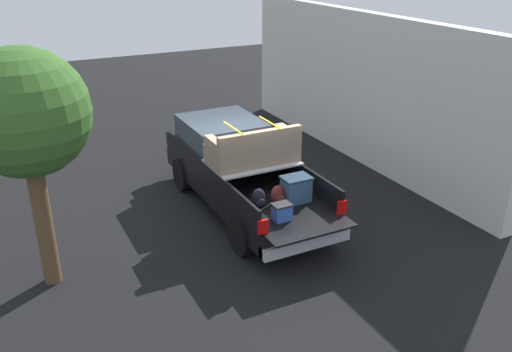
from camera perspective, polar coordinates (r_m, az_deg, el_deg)
ground_plane at (r=12.93m, az=-1.21°, el=-3.54°), size 40.00×40.00×0.00m
pickup_truck at (r=12.82m, az=-1.94°, el=1.01°), size 6.05×2.06×2.23m
building_facade at (r=15.88m, az=10.63°, el=9.22°), size 11.08×0.36×4.15m
tree_background at (r=9.75m, az=-23.11°, el=5.87°), size 2.19×2.19×4.37m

